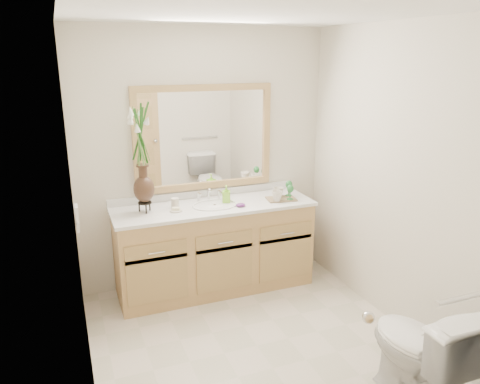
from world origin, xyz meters
name	(u,v)px	position (x,y,z in m)	size (l,w,h in m)	color
floor	(257,346)	(0.00, 0.00, 0.00)	(2.60, 2.60, 0.00)	beige
ceiling	(261,12)	(0.00, 0.00, 2.40)	(2.40, 2.60, 0.02)	white
wall_back	(204,159)	(0.00, 1.30, 1.20)	(2.40, 0.02, 2.40)	beige
wall_front	(375,276)	(0.00, -1.30, 1.20)	(2.40, 0.02, 2.40)	beige
wall_left	(77,217)	(-1.20, 0.00, 1.20)	(0.02, 2.60, 2.40)	beige
wall_right	(399,180)	(1.20, 0.00, 1.20)	(0.02, 2.60, 2.40)	beige
vanity	(215,248)	(0.00, 1.01, 0.40)	(1.80, 0.55, 0.80)	tan
counter	(214,206)	(0.00, 1.01, 0.82)	(1.84, 0.57, 0.03)	white
sink	(215,211)	(0.00, 1.00, 0.78)	(0.38, 0.34, 0.23)	white
mirror	(204,138)	(0.00, 1.28, 1.41)	(1.32, 0.04, 0.97)	white
switch_plate	(77,213)	(-1.19, 0.76, 0.98)	(0.02, 0.12, 0.12)	white
door	(312,327)	(-0.30, -1.29, 1.00)	(0.80, 0.03, 2.00)	tan
grab_bar	(478,294)	(0.70, -1.27, 0.95)	(0.03, 0.03, 0.55)	silver
toilet	(419,353)	(0.70, -0.92, 0.37)	(0.42, 0.75, 0.74)	white
flower_vase	(141,145)	(-0.62, 1.04, 1.42)	(0.21, 0.21, 0.87)	black
tumbler	(175,203)	(-0.35, 1.06, 0.87)	(0.07, 0.07, 0.09)	beige
soap_dish	(176,210)	(-0.37, 0.96, 0.84)	(0.11, 0.11, 0.03)	beige
soap_bottle	(226,195)	(0.13, 1.05, 0.90)	(0.07, 0.07, 0.14)	#88D632
purple_dish	(241,205)	(0.21, 0.88, 0.85)	(0.09, 0.07, 0.03)	#5D236B
tray	(281,199)	(0.64, 0.94, 0.84)	(0.27, 0.18, 0.01)	olive
mug_left	(277,196)	(0.57, 0.88, 0.89)	(0.10, 0.09, 0.10)	beige
mug_right	(278,192)	(0.64, 1.00, 0.89)	(0.10, 0.09, 0.10)	beige
goblet_front	(290,189)	(0.70, 0.88, 0.94)	(0.06, 0.06, 0.14)	#277533
goblet_back	(289,186)	(0.75, 0.99, 0.94)	(0.07, 0.07, 0.15)	#277533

